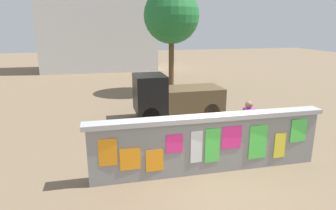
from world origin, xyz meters
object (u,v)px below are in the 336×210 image
Objects in this scene: auto_rickshaw_truck at (174,97)px; tree_roadside at (171,16)px; bicycle_near at (258,128)px; person_walking at (248,122)px; motorcycle at (194,136)px.

tree_roadside reaches higher than auto_rickshaw_truck.
auto_rickshaw_truck is at bearing 127.67° from bicycle_near.
tree_roadside is (-1.17, 7.67, 3.85)m from bicycle_near.
tree_roadside is (1.06, 4.78, 3.32)m from auto_rickshaw_truck.
auto_rickshaw_truck reaches higher than person_walking.
bicycle_near is 1.50m from person_walking.
person_walking is 9.24m from tree_roadside.
motorcycle is at bearing -98.83° from tree_roadside.
bicycle_near is 0.30× the size of tree_roadside.
bicycle_near is at bearing -81.33° from tree_roadside.
bicycle_near is (2.43, 0.45, -0.10)m from motorcycle.
tree_roadside is at bearing 77.50° from auto_rickshaw_truck.
auto_rickshaw_truck is 2.24× the size of person_walking.
auto_rickshaw_truck is 1.90× the size of motorcycle.
person_walking is at bearing -71.54° from auto_rickshaw_truck.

